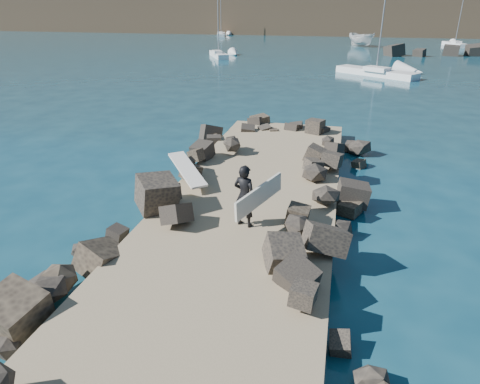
{
  "coord_description": "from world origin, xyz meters",
  "views": [
    {
      "loc": [
        2.83,
        -12.92,
        6.94
      ],
      "look_at": [
        0.0,
        -1.0,
        1.5
      ],
      "focal_mm": 32.0,
      "sensor_mm": 36.0,
      "label": 1
    }
  ],
  "objects": [
    {
      "name": "ground",
      "position": [
        0.0,
        0.0,
        0.0
      ],
      "size": [
        800.0,
        800.0,
        0.0
      ],
      "primitive_type": "plane",
      "color": "#0F384C",
      "rests_on": "ground"
    },
    {
      "name": "jetty",
      "position": [
        0.0,
        -2.0,
        0.3
      ],
      "size": [
        6.0,
        26.0,
        0.6
      ],
      "primitive_type": "cube",
      "color": "#8C7759",
      "rests_on": "ground"
    },
    {
      "name": "riprap_left",
      "position": [
        -2.9,
        -1.5,
        0.5
      ],
      "size": [
        2.6,
        22.0,
        1.0
      ],
      "primitive_type": "cube",
      "color": "black",
      "rests_on": "ground"
    },
    {
      "name": "riprap_right",
      "position": [
        2.9,
        -1.5,
        0.5
      ],
      "size": [
        2.6,
        22.0,
        1.0
      ],
      "primitive_type": "cube",
      "color": "black",
      "rests_on": "ground"
    },
    {
      "name": "surfboard_resting",
      "position": [
        -2.62,
        1.35,
        1.04
      ],
      "size": [
        2.14,
        2.35,
        0.08
      ],
      "primitive_type": "cube",
      "rotation": [
        0.0,
        0.0,
        0.71
      ],
      "color": "white",
      "rests_on": "riprap_left"
    },
    {
      "name": "boat_imported",
      "position": [
        5.23,
        67.55,
        1.16
      ],
      "size": [
        5.48,
        6.14,
        2.32
      ],
      "primitive_type": "imported",
      "rotation": [
        0.0,
        0.0,
        0.66
      ],
      "color": "silver",
      "rests_on": "ground"
    },
    {
      "name": "surfer_with_board",
      "position": [
        0.31,
        -1.45,
        1.6
      ],
      "size": [
        1.36,
        2.3,
        1.98
      ],
      "color": "black",
      "rests_on": "jetty"
    },
    {
      "name": "sailboat_c",
      "position": [
        6.05,
        34.44,
        0.35
      ],
      "size": [
        8.24,
        6.62,
        10.36
      ],
      "color": "white",
      "rests_on": "ground"
    },
    {
      "name": "sailboat_d",
      "position": [
        20.92,
        70.87,
        0.35
      ],
      "size": [
        3.1,
        6.92,
        8.19
      ],
      "color": "white",
      "rests_on": "ground"
    },
    {
      "name": "sailboat_e",
      "position": [
        -24.97,
        85.66,
        0.35
      ],
      "size": [
        3.37,
        7.46,
        8.77
      ],
      "color": "white",
      "rests_on": "ground"
    },
    {
      "name": "sailboat_a",
      "position": [
        -14.27,
        46.33,
        0.35
      ],
      "size": [
        4.27,
        6.49,
        7.96
      ],
      "color": "white",
      "rests_on": "ground"
    }
  ]
}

